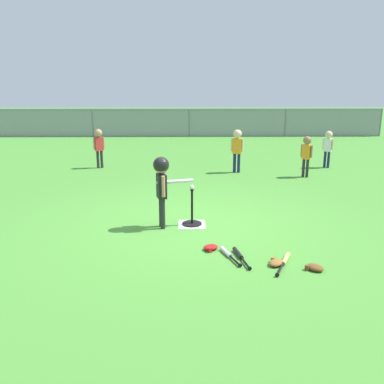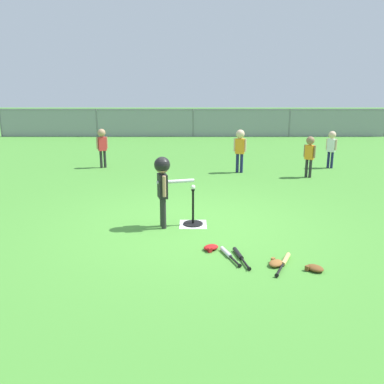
# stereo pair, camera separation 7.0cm
# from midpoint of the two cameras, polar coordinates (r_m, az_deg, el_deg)

# --- Properties ---
(ground_plane) EXTENTS (60.00, 60.00, 0.00)m
(ground_plane) POSITION_cam_midpoint_polar(r_m,az_deg,el_deg) (6.79, 0.56, -4.59)
(ground_plane) COLOR #478C33
(home_plate) EXTENTS (0.44, 0.44, 0.01)m
(home_plate) POSITION_cam_midpoint_polar(r_m,az_deg,el_deg) (6.83, 0.29, -4.43)
(home_plate) COLOR white
(home_plate) RESTS_ON ground_plane
(batting_tee) EXTENTS (0.32, 0.32, 0.59)m
(batting_tee) POSITION_cam_midpoint_polar(r_m,az_deg,el_deg) (6.80, 0.29, -3.76)
(batting_tee) COLOR black
(batting_tee) RESTS_ON ground_plane
(baseball_on_tee) EXTENTS (0.07, 0.07, 0.07)m
(baseball_on_tee) POSITION_cam_midpoint_polar(r_m,az_deg,el_deg) (6.65, 0.30, 0.66)
(baseball_on_tee) COLOR white
(baseball_on_tee) RESTS_ON batting_tee
(batter_child) EXTENTS (0.63, 0.32, 1.15)m
(batter_child) POSITION_cam_midpoint_polar(r_m,az_deg,el_deg) (6.49, -3.84, 1.97)
(batter_child) COLOR #262626
(batter_child) RESTS_ON ground_plane
(fielder_near_right) EXTENTS (0.28, 0.21, 1.04)m
(fielder_near_right) POSITION_cam_midpoint_polar(r_m,az_deg,el_deg) (11.38, -12.18, 6.58)
(fielder_near_right) COLOR #262626
(fielder_near_right) RESTS_ON ground_plane
(fielder_near_left) EXTENTS (0.24, 0.22, 0.99)m
(fielder_near_left) POSITION_cam_midpoint_polar(r_m,az_deg,el_deg) (10.39, 15.84, 5.40)
(fielder_near_left) COLOR #262626
(fielder_near_left) RESTS_ON ground_plane
(fielder_deep_left) EXTENTS (0.24, 0.21, 0.99)m
(fielder_deep_left) POSITION_cam_midpoint_polar(r_m,az_deg,el_deg) (11.71, 18.56, 6.20)
(fielder_deep_left) COLOR #191E4C
(fielder_deep_left) RESTS_ON ground_plane
(fielder_deep_center) EXTENTS (0.31, 0.22, 1.09)m
(fielder_deep_center) POSITION_cam_midpoint_polar(r_m,az_deg,el_deg) (10.60, 6.62, 6.39)
(fielder_deep_center) COLOR #191E4C
(fielder_deep_center) RESTS_ON ground_plane
(spare_bat_silver) EXTENTS (0.24, 0.59, 0.06)m
(spare_bat_silver) POSITION_cam_midpoint_polar(r_m,az_deg,el_deg) (5.66, 5.14, -8.45)
(spare_bat_silver) COLOR silver
(spare_bat_silver) RESTS_ON ground_plane
(spare_bat_wood) EXTENTS (0.33, 0.65, 0.06)m
(spare_bat_wood) POSITION_cam_midpoint_polar(r_m,az_deg,el_deg) (5.56, 12.76, -9.23)
(spare_bat_wood) COLOR #DBB266
(spare_bat_wood) RESTS_ON ground_plane
(spare_bat_black) EXTENTS (0.18, 0.65, 0.06)m
(spare_bat_black) POSITION_cam_midpoint_polar(r_m,az_deg,el_deg) (5.63, 6.73, -8.61)
(spare_bat_black) COLOR black
(spare_bat_black) RESTS_ON ground_plane
(glove_by_plate) EXTENTS (0.27, 0.25, 0.07)m
(glove_by_plate) POSITION_cam_midpoint_polar(r_m,az_deg,el_deg) (5.84, 2.81, -7.58)
(glove_by_plate) COLOR #B21919
(glove_by_plate) RESTS_ON ground_plane
(glove_near_bats) EXTENTS (0.26, 0.27, 0.07)m
(glove_near_bats) POSITION_cam_midpoint_polar(r_m,az_deg,el_deg) (5.48, 11.60, -9.50)
(glove_near_bats) COLOR brown
(glove_near_bats) RESTS_ON ground_plane
(glove_tossed_aside) EXTENTS (0.27, 0.27, 0.07)m
(glove_tossed_aside) POSITION_cam_midpoint_polar(r_m,az_deg,el_deg) (5.46, 16.67, -9.93)
(glove_tossed_aside) COLOR brown
(glove_tossed_aside) RESTS_ON ground_plane
(outfield_fence) EXTENTS (16.06, 0.06, 1.15)m
(outfield_fence) POSITION_cam_midpoint_polar(r_m,az_deg,el_deg) (17.50, 0.12, 9.60)
(outfield_fence) COLOR slate
(outfield_fence) RESTS_ON ground_plane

